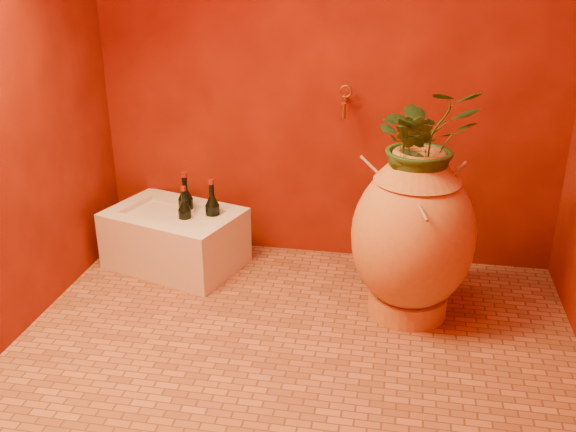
% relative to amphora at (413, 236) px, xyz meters
% --- Properties ---
extents(floor, '(2.50, 2.50, 0.00)m').
position_rel_amphora_xyz_m(floor, '(-0.49, -0.41, -0.41)').
color(floor, '#995632').
rests_on(floor, ground).
extents(wall_back, '(2.50, 0.02, 2.50)m').
position_rel_amphora_xyz_m(wall_back, '(-0.49, 0.59, 0.84)').
color(wall_back, '#540F04').
rests_on(wall_back, ground).
extents(amphora, '(0.68, 0.68, 0.82)m').
position_rel_amphora_xyz_m(amphora, '(0.00, 0.00, 0.00)').
color(amphora, '#C07B36').
rests_on(amphora, floor).
extents(stone_basin, '(0.80, 0.67, 0.32)m').
position_rel_amphora_xyz_m(stone_basin, '(-1.27, 0.28, -0.25)').
color(stone_basin, beige).
rests_on(stone_basin, floor).
extents(wine_bottle_a, '(0.07, 0.07, 0.30)m').
position_rel_amphora_xyz_m(wine_bottle_a, '(-1.20, 0.25, -0.12)').
color(wine_bottle_a, black).
rests_on(wine_bottle_a, stone_basin).
extents(wine_bottle_b, '(0.09, 0.09, 0.35)m').
position_rel_amphora_xyz_m(wine_bottle_b, '(-1.22, 0.33, -0.10)').
color(wine_bottle_b, black).
rests_on(wine_bottle_b, stone_basin).
extents(wine_bottle_c, '(0.08, 0.08, 0.33)m').
position_rel_amphora_xyz_m(wine_bottle_c, '(-1.06, 0.29, -0.11)').
color(wine_bottle_c, black).
rests_on(wine_bottle_c, stone_basin).
extents(wall_tap, '(0.07, 0.15, 0.16)m').
position_rel_amphora_xyz_m(wall_tap, '(-0.38, 0.51, 0.51)').
color(wall_tap, '#A36325').
rests_on(wall_tap, wall_back).
extents(plant_main, '(0.56, 0.52, 0.50)m').
position_rel_amphora_xyz_m(plant_main, '(0.01, 0.02, 0.45)').
color(plant_main, '#224318').
rests_on(plant_main, amphora).
extents(plant_side, '(0.25, 0.24, 0.35)m').
position_rel_amphora_xyz_m(plant_side, '(-0.04, -0.05, 0.42)').
color(plant_side, '#224318').
rests_on(plant_side, amphora).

